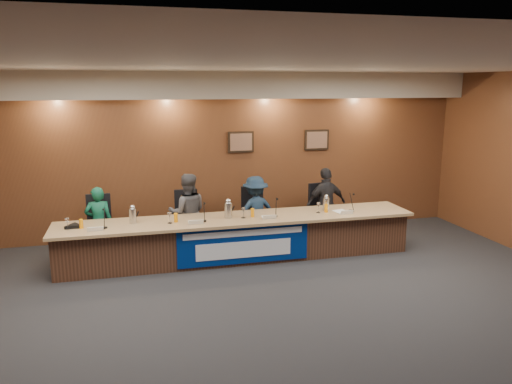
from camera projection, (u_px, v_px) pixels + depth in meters
floor at (278, 320)px, 6.42m from camera, size 10.00×10.00×0.00m
ceiling at (281, 64)px, 5.74m from camera, size 10.00×8.00×0.04m
wall_back at (221, 155)px, 9.87m from camera, size 10.00×0.04×3.20m
soffit at (222, 85)px, 9.35m from camera, size 10.00×0.50×0.50m
dais_body at (239, 239)px, 8.62m from camera, size 6.00×0.80×0.70m
dais_top at (239, 219)px, 8.49m from camera, size 6.10×0.95×0.05m
banner at (244, 245)px, 8.22m from camera, size 2.20×0.02×0.65m
banner_text_upper at (244, 233)px, 8.16m from camera, size 2.00×0.01×0.10m
banner_text_lower at (244, 250)px, 8.22m from camera, size 1.60×0.01×0.28m
wall_photo_left at (241, 142)px, 9.88m from camera, size 0.52×0.04×0.42m
wall_photo_right at (317, 140)px, 10.27m from camera, size 0.52×0.04×0.42m
panelist_a at (99, 223)px, 8.59m from camera, size 0.46×0.31×1.27m
panelist_b at (188, 213)px, 8.94m from camera, size 0.73×0.58×1.43m
panelist_c at (255, 211)px, 9.25m from camera, size 0.93×0.65×1.32m
panelist_d at (326, 204)px, 9.58m from camera, size 0.87×0.46×1.42m
office_chair_a at (100, 230)px, 8.72m from camera, size 0.49×0.49×0.08m
office_chair_b at (187, 224)px, 9.08m from camera, size 0.50×0.50×0.08m
office_chair_c at (254, 219)px, 9.38m from camera, size 0.52×0.52×0.08m
office_chair_d at (324, 215)px, 9.72m from camera, size 0.57×0.57×0.08m
nameplate_a at (95, 229)px, 7.66m from camera, size 0.24×0.08×0.10m
microphone_a at (105, 228)px, 7.84m from camera, size 0.07×0.07×0.02m
juice_glass_a at (81, 224)px, 7.82m from camera, size 0.06×0.06×0.15m
water_glass_a at (67, 224)px, 7.76m from camera, size 0.08×0.08×0.18m
nameplate_b at (196, 222)px, 8.05m from camera, size 0.24×0.08×0.10m
microphone_b at (204, 221)px, 8.23m from camera, size 0.07×0.07×0.02m
juice_glass_b at (176, 218)px, 8.18m from camera, size 0.06×0.06×0.15m
water_glass_b at (170, 218)px, 8.10m from camera, size 0.08×0.08×0.18m
nameplate_c at (270, 217)px, 8.36m from camera, size 0.24×0.08×0.10m
microphone_c at (275, 216)px, 8.54m from camera, size 0.07×0.07×0.02m
juice_glass_c at (252, 213)px, 8.50m from camera, size 0.06×0.06×0.15m
water_glass_c at (243, 213)px, 8.43m from camera, size 0.08×0.08×0.18m
nameplate_d at (347, 212)px, 8.67m from camera, size 0.24×0.08×0.10m
microphone_d at (350, 211)px, 8.91m from camera, size 0.07×0.07×0.02m
juice_glass_d at (326, 208)px, 8.81m from camera, size 0.06×0.06×0.15m
water_glass_d at (318, 208)px, 8.77m from camera, size 0.08×0.08×0.18m
carafe_left at (133, 216)px, 8.10m from camera, size 0.12×0.12×0.25m
carafe_mid at (228, 210)px, 8.43m from camera, size 0.13×0.13×0.26m
carafe_right at (326, 204)px, 8.94m from camera, size 0.11×0.11×0.23m
speakerphone at (74, 226)px, 7.87m from camera, size 0.32×0.32×0.05m
paper_stack at (341, 212)px, 8.86m from camera, size 0.26×0.33×0.01m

